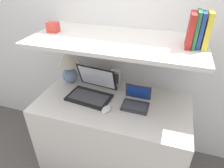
{
  "coord_description": "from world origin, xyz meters",
  "views": [
    {
      "loc": [
        0.41,
        -0.97,
        1.82
      ],
      "look_at": [
        -0.01,
        0.35,
        0.96
      ],
      "focal_mm": 32.0,
      "sensor_mm": 36.0,
      "label": 1
    }
  ],
  "objects_px": {
    "router_box": "(116,77)",
    "book_yellow": "(207,30)",
    "computer_mouse": "(106,109)",
    "book_green": "(196,29)",
    "book_blue": "(201,30)",
    "shelf_gadget": "(53,27)",
    "book_red": "(191,30)",
    "laptop_small": "(136,102)",
    "table_lamp": "(69,64)",
    "laptop_large": "(92,90)"
  },
  "relations": [
    {
      "from": "book_yellow",
      "to": "book_blue",
      "type": "height_order",
      "value": "book_yellow"
    },
    {
      "from": "table_lamp",
      "to": "book_red",
      "type": "distance_m",
      "value": 1.12
    },
    {
      "from": "book_green",
      "to": "book_blue",
      "type": "bearing_deg",
      "value": 0.0
    },
    {
      "from": "table_lamp",
      "to": "book_red",
      "type": "relative_size",
      "value": 1.47
    },
    {
      "from": "computer_mouse",
      "to": "router_box",
      "type": "xyz_separation_m",
      "value": [
        -0.05,
        0.42,
        0.06
      ]
    },
    {
      "from": "book_red",
      "to": "laptop_small",
      "type": "bearing_deg",
      "value": -168.72
    },
    {
      "from": "shelf_gadget",
      "to": "book_green",
      "type": "bearing_deg",
      "value": 0.0
    },
    {
      "from": "computer_mouse",
      "to": "book_yellow",
      "type": "relative_size",
      "value": 0.52
    },
    {
      "from": "router_box",
      "to": "book_blue",
      "type": "bearing_deg",
      "value": -18.54
    },
    {
      "from": "computer_mouse",
      "to": "router_box",
      "type": "height_order",
      "value": "router_box"
    },
    {
      "from": "computer_mouse",
      "to": "laptop_small",
      "type": "bearing_deg",
      "value": 34.44
    },
    {
      "from": "laptop_small",
      "to": "shelf_gadget",
      "type": "relative_size",
      "value": 2.49
    },
    {
      "from": "book_red",
      "to": "laptop_large",
      "type": "bearing_deg",
      "value": -176.93
    },
    {
      "from": "book_yellow",
      "to": "book_blue",
      "type": "relative_size",
      "value": 1.02
    },
    {
      "from": "book_red",
      "to": "book_green",
      "type": "bearing_deg",
      "value": 0.0
    },
    {
      "from": "table_lamp",
      "to": "laptop_small",
      "type": "distance_m",
      "value": 0.75
    },
    {
      "from": "book_yellow",
      "to": "book_red",
      "type": "bearing_deg",
      "value": 180.0
    },
    {
      "from": "computer_mouse",
      "to": "router_box",
      "type": "distance_m",
      "value": 0.43
    },
    {
      "from": "book_yellow",
      "to": "shelf_gadget",
      "type": "bearing_deg",
      "value": 180.0
    },
    {
      "from": "router_box",
      "to": "book_blue",
      "type": "height_order",
      "value": "book_blue"
    },
    {
      "from": "laptop_small",
      "to": "book_blue",
      "type": "bearing_deg",
      "value": 9.44
    },
    {
      "from": "laptop_large",
      "to": "book_green",
      "type": "distance_m",
      "value": 0.97
    },
    {
      "from": "laptop_small",
      "to": "router_box",
      "type": "bearing_deg",
      "value": 133.63
    },
    {
      "from": "laptop_large",
      "to": "laptop_small",
      "type": "bearing_deg",
      "value": -3.28
    },
    {
      "from": "laptop_small",
      "to": "book_green",
      "type": "height_order",
      "value": "book_green"
    },
    {
      "from": "router_box",
      "to": "book_green",
      "type": "relative_size",
      "value": 0.64
    },
    {
      "from": "table_lamp",
      "to": "computer_mouse",
      "type": "relative_size",
      "value": 2.68
    },
    {
      "from": "table_lamp",
      "to": "computer_mouse",
      "type": "distance_m",
      "value": 0.62
    },
    {
      "from": "book_blue",
      "to": "shelf_gadget",
      "type": "bearing_deg",
      "value": 180.0
    },
    {
      "from": "laptop_large",
      "to": "book_blue",
      "type": "xyz_separation_m",
      "value": [
        0.78,
        0.04,
        0.6
      ]
    },
    {
      "from": "book_yellow",
      "to": "shelf_gadget",
      "type": "height_order",
      "value": "book_yellow"
    },
    {
      "from": "book_yellow",
      "to": "computer_mouse",
      "type": "bearing_deg",
      "value": -161.54
    },
    {
      "from": "router_box",
      "to": "laptop_small",
      "type": "bearing_deg",
      "value": -46.37
    },
    {
      "from": "router_box",
      "to": "shelf_gadget",
      "type": "relative_size",
      "value": 1.73
    },
    {
      "from": "laptop_large",
      "to": "book_red",
      "type": "distance_m",
      "value": 0.94
    },
    {
      "from": "laptop_large",
      "to": "book_yellow",
      "type": "distance_m",
      "value": 1.02
    },
    {
      "from": "router_box",
      "to": "book_yellow",
      "type": "bearing_deg",
      "value": -17.6
    },
    {
      "from": "table_lamp",
      "to": "laptop_small",
      "type": "relative_size",
      "value": 1.51
    },
    {
      "from": "router_box",
      "to": "book_red",
      "type": "height_order",
      "value": "book_red"
    },
    {
      "from": "table_lamp",
      "to": "laptop_small",
      "type": "bearing_deg",
      "value": -14.25
    },
    {
      "from": "book_green",
      "to": "book_red",
      "type": "relative_size",
      "value": 1.06
    },
    {
      "from": "laptop_small",
      "to": "book_blue",
      "type": "relative_size",
      "value": 0.95
    },
    {
      "from": "book_blue",
      "to": "laptop_small",
      "type": "bearing_deg",
      "value": -170.56
    },
    {
      "from": "laptop_small",
      "to": "book_green",
      "type": "bearing_deg",
      "value": 10.23
    },
    {
      "from": "computer_mouse",
      "to": "book_green",
      "type": "relative_size",
      "value": 0.52
    },
    {
      "from": "table_lamp",
      "to": "laptop_large",
      "type": "bearing_deg",
      "value": -27.75
    },
    {
      "from": "laptop_small",
      "to": "book_green",
      "type": "relative_size",
      "value": 0.92
    },
    {
      "from": "table_lamp",
      "to": "shelf_gadget",
      "type": "distance_m",
      "value": 0.4
    },
    {
      "from": "laptop_small",
      "to": "book_green",
      "type": "distance_m",
      "value": 0.71
    },
    {
      "from": "book_green",
      "to": "book_red",
      "type": "xyz_separation_m",
      "value": [
        -0.03,
        0.0,
        -0.01
      ]
    }
  ]
}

